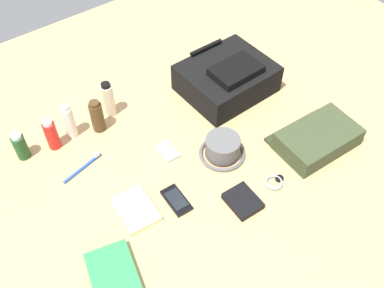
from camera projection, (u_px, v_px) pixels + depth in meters
The scene contains 16 objects.
ground_plane at pixel (192, 154), 1.56m from camera, with size 2.64×2.02×0.02m, color tan.
backpack at pixel (227, 78), 1.71m from camera, with size 0.34×0.28×0.14m.
toiletry_pouch at pixel (317, 139), 1.54m from camera, with size 0.29×0.22×0.07m.
bucket_hat at pixel (223, 148), 1.51m from camera, with size 0.16×0.16×0.08m.
shampoo_bottle at pixel (20, 146), 1.50m from camera, with size 0.04×0.04×0.11m.
sunscreen_spray at pixel (51, 135), 1.52m from camera, with size 0.04×0.04×0.13m.
toothpaste_tube at pixel (69, 121), 1.55m from camera, with size 0.04×0.04×0.14m.
cologne_bottle at pixel (97, 116), 1.57m from camera, with size 0.05×0.05×0.13m.
lotion_bottle at pixel (108, 99), 1.62m from camera, with size 0.04×0.04×0.15m.
paperback_novel at pixel (115, 279), 1.23m from camera, with size 0.17×0.23×0.03m.
cell_phone at pixel (176, 200), 1.41m from camera, with size 0.06×0.12×0.01m.
media_player at pixel (168, 152), 1.54m from camera, with size 0.06×0.09×0.01m.
wristwatch at pixel (275, 182), 1.46m from camera, with size 0.07×0.06×0.01m.
toothbrush at pixel (85, 166), 1.50m from camera, with size 0.16×0.05×0.02m.
wallet at pixel (243, 201), 1.40m from camera, with size 0.09×0.11×0.02m, color black.
notepad at pixel (136, 209), 1.38m from camera, with size 0.11×0.15×0.02m, color beige.
Camera 1 is at (-0.59, -0.79, 1.19)m, focal length 41.23 mm.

